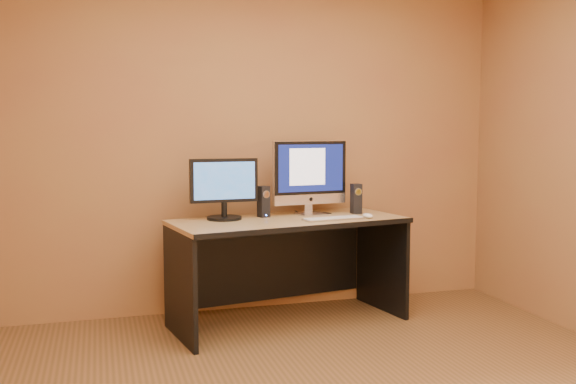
# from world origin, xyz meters

# --- Properties ---
(walls) EXTENTS (4.00, 4.00, 2.60)m
(walls) POSITION_xyz_m (0.00, 0.00, 1.30)
(walls) COLOR olive
(walls) RESTS_ON ground
(desk) EXTENTS (1.75, 0.99, 0.76)m
(desk) POSITION_xyz_m (0.14, 1.51, 0.38)
(desk) COLOR tan
(desk) RESTS_ON ground
(imac) EXTENTS (0.61, 0.28, 0.57)m
(imac) POSITION_xyz_m (0.37, 1.68, 1.05)
(imac) COLOR silver
(imac) RESTS_ON desk
(second_monitor) EXTENTS (0.50, 0.27, 0.43)m
(second_monitor) POSITION_xyz_m (-0.30, 1.62, 0.98)
(second_monitor) COLOR black
(second_monitor) RESTS_ON desk
(speaker_left) EXTENTS (0.09, 0.09, 0.23)m
(speaker_left) POSITION_xyz_m (-0.00, 1.66, 0.88)
(speaker_left) COLOR black
(speaker_left) RESTS_ON desk
(speaker_right) EXTENTS (0.07, 0.08, 0.23)m
(speaker_right) POSITION_xyz_m (0.72, 1.64, 0.88)
(speaker_right) COLOR black
(speaker_right) RESTS_ON desk
(keyboard) EXTENTS (0.45, 0.18, 0.02)m
(keyboard) POSITION_xyz_m (0.43, 1.38, 0.77)
(keyboard) COLOR #BABABF
(keyboard) RESTS_ON desk
(mouse) EXTENTS (0.07, 0.11, 0.04)m
(mouse) POSITION_xyz_m (0.70, 1.39, 0.78)
(mouse) COLOR white
(mouse) RESTS_ON desk
(cable_a) EXTENTS (0.14, 0.19, 0.01)m
(cable_a) POSITION_xyz_m (0.46, 1.76, 0.77)
(cable_a) COLOR black
(cable_a) RESTS_ON desk
(cable_b) EXTENTS (0.02, 0.19, 0.01)m
(cable_b) POSITION_xyz_m (0.31, 1.81, 0.77)
(cable_b) COLOR black
(cable_b) RESTS_ON desk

